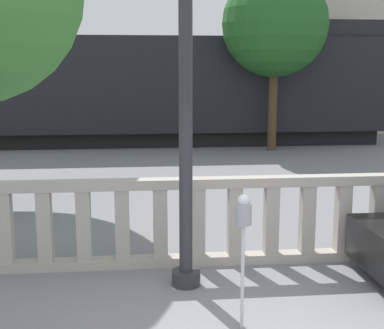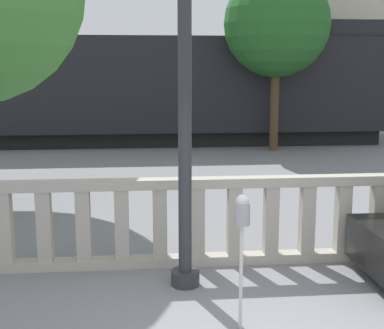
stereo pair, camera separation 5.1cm
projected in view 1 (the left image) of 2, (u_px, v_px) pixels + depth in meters
The scene contains 5 objects.
balustrade at pixel (216, 221), 7.81m from camera, with size 15.76×0.24×1.30m.
parking_meter at pixel (243, 221), 5.75m from camera, with size 0.17×0.17×1.53m.
train_near at pixel (66, 89), 19.77m from camera, with size 23.94×3.01×4.55m.
train_far at pixel (250, 83), 28.96m from camera, with size 24.67×3.00×4.52m.
tree_left at pixel (275, 24), 18.00m from camera, with size 3.59×3.59×6.12m.
Camera 1 is at (-1.11, -4.66, 2.87)m, focal length 50.00 mm.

